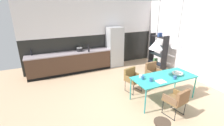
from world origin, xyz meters
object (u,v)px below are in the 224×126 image
dining_table (164,78)px  cooking_pot (80,49)px  armchair_near_window (132,77)px  mug_glass_clear (141,76)px  open_book (161,81)px  fruit_bowl (177,73)px  open_shelf_unit (158,51)px  pendant_lamp_over_table_near (156,44)px  bottle_spice_small (31,53)px  mug_white_ceramic (143,78)px  pendant_lamp_over_table_far (178,43)px  refrigerator_column (115,47)px  armchair_by_stool (178,99)px  mug_short_terracotta (151,79)px  mug_tall_blue (175,78)px  side_stool (162,124)px  armchair_facing_counter (153,71)px  bottle_wine_green (89,49)px

dining_table → cooking_pot: cooking_pot is taller
armchair_near_window → mug_glass_clear: (-0.10, -0.61, 0.29)m
open_book → fruit_bowl: bearing=11.0°
open_shelf_unit → pendant_lamp_over_table_near: (-1.92, -2.06, 0.92)m
mug_glass_clear → bottle_spice_small: bearing=131.4°
mug_white_ceramic → mug_glass_clear: size_ratio=0.94×
pendant_lamp_over_table_far → mug_glass_clear: bearing=168.6°
refrigerator_column → armchair_by_stool: refrigerator_column is taller
mug_white_ceramic → pendant_lamp_over_table_far: pendant_lamp_over_table_far is taller
mug_short_terracotta → mug_tall_blue: size_ratio=1.03×
dining_table → armchair_near_window: 1.04m
dining_table → side_stool: dining_table is taller
dining_table → side_stool: 1.70m
dining_table → mug_white_ceramic: size_ratio=15.83×
pendant_lamp_over_table_near → side_stool: bearing=-120.1°
armchair_facing_counter → mug_white_ceramic: 1.34m
mug_white_ceramic → open_shelf_unit: bearing=41.9°
mug_tall_blue → bottle_spice_small: size_ratio=0.50×
fruit_bowl → armchair_near_window: bearing=137.6°
bottle_wine_green → pendant_lamp_over_table_near: bearing=-72.1°
fruit_bowl → side_stool: fruit_bowl is taller
open_book → bottle_spice_small: bottle_spice_small is taller
cooking_pot → bottle_wine_green: 0.41m
open_book → bottle_spice_small: (-3.23, 3.72, 0.24)m
refrigerator_column → armchair_facing_counter: size_ratio=2.25×
cooking_pot → bottle_spice_small: 1.86m
dining_table → mug_glass_clear: bearing=159.9°
mug_white_ceramic → bottle_wine_green: size_ratio=0.40×
refrigerator_column → pendant_lamp_over_table_far: (0.42, -3.24, 0.80)m
mug_glass_clear → mug_short_terracotta: bearing=-69.3°
refrigerator_column → pendant_lamp_over_table_near: (-0.33, -3.23, 0.83)m
refrigerator_column → cooking_pot: refrigerator_column is taller
open_book → side_stool: bearing=-128.5°
pendant_lamp_over_table_near → mug_glass_clear: bearing=145.5°
dining_table → cooking_pot: size_ratio=7.79×
mug_white_ceramic → mug_tall_blue: size_ratio=0.92×
refrigerator_column → dining_table: refrigerator_column is taller
open_book → dining_table: bearing=34.7°
open_book → bottle_wine_green: bearing=107.6°
bottle_spice_small → open_shelf_unit: 5.27m
armchair_near_window → pendant_lamp_over_table_far: pendant_lamp_over_table_far is taller
mug_tall_blue → fruit_bowl: bearing=32.5°
open_shelf_unit → side_stool: bearing=-38.6°
armchair_by_stool → bottle_spice_small: 5.43m
armchair_near_window → mug_glass_clear: bearing=66.2°
pendant_lamp_over_table_far → pendant_lamp_over_table_near: bearing=179.0°
fruit_bowl → mug_glass_clear: fruit_bowl is taller
refrigerator_column → armchair_by_stool: (-0.18, -4.05, -0.40)m
mug_short_terracotta → bottle_wine_green: bottle_wine_green is taller
armchair_near_window → cooking_pot: 2.74m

